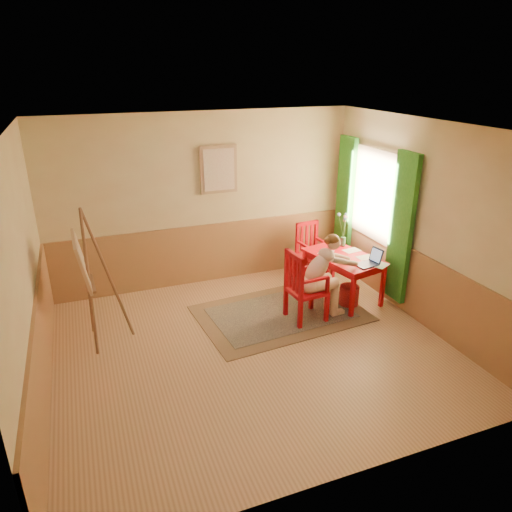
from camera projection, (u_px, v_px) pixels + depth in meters
name	position (u px, v px, depth m)	size (l,w,h in m)	color
room	(253.00, 248.00, 5.65)	(5.04, 4.54, 2.84)	tan
wainscot	(233.00, 288.00, 6.68)	(5.00, 4.50, 1.00)	#9D6B42
window	(372.00, 208.00, 7.42)	(0.12, 2.01, 2.20)	white
wall_portrait	(219.00, 169.00, 7.45)	(0.60, 0.05, 0.76)	#A67F5C
rug	(281.00, 313.00, 7.01)	(2.52, 1.79, 0.02)	#8C7251
table	(343.00, 261.00, 7.26)	(0.96, 1.33, 0.72)	red
chair_left	(303.00, 287.00, 6.65)	(0.52, 0.50, 1.06)	red
chair_back	(311.00, 251.00, 8.02)	(0.48, 0.50, 0.98)	red
figure	(322.00, 273.00, 6.69)	(0.94, 0.43, 1.26)	beige
laptop	(370.00, 261.00, 6.89)	(0.41, 0.29, 0.23)	#1E2338
papers	(355.00, 256.00, 7.20)	(0.81, 1.03, 0.00)	white
vase	(343.00, 231.00, 7.54)	(0.19, 0.27, 0.54)	#3F724C
wastebasket	(349.00, 296.00, 7.21)	(0.29, 0.29, 0.32)	#B1262A
easel	(85.00, 266.00, 5.89)	(0.63, 0.83, 1.86)	brown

